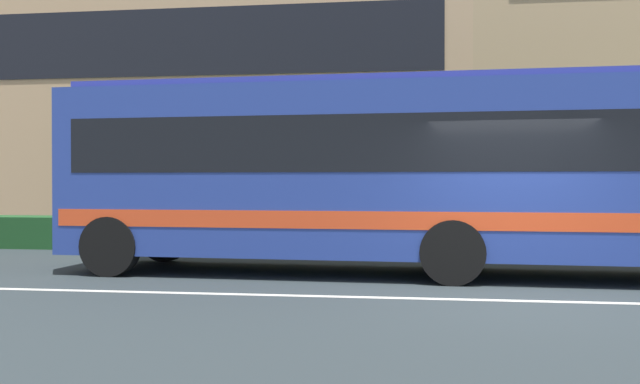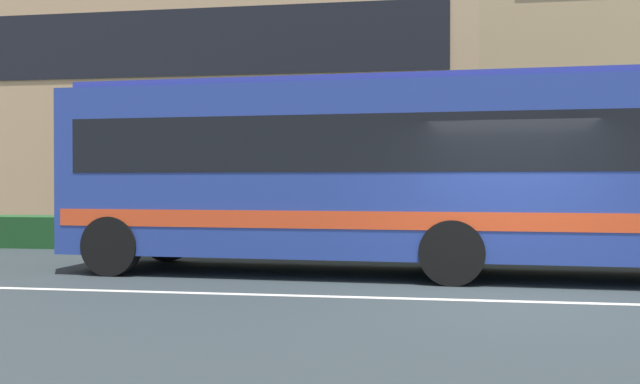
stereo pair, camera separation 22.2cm
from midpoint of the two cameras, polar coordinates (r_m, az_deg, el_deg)
ground_plane at (r=10.06m, az=15.96°, el=-8.24°), size 160.00×160.00×0.00m
lane_centre_line at (r=10.06m, az=15.96°, el=-8.22°), size 60.00×0.16×0.01m
hedge_row_far at (r=16.56m, az=2.00°, el=-3.38°), size 17.52×1.10×0.75m
apartment_block_left at (r=26.01m, az=-9.30°, el=7.85°), size 18.77×9.11×9.58m
transit_bus at (r=12.45m, az=7.56°, el=1.86°), size 11.91×3.04×3.29m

